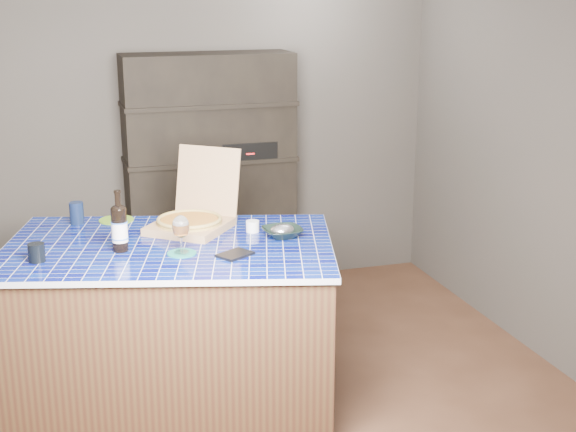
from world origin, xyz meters
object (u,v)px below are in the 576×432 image
object	(u,v)px
pizza_box	(192,219)
wine_glass	(181,228)
bowl	(282,232)
kitchen_island	(172,326)
mead_bottle	(119,227)
dvd_case	(235,254)

from	to	relation	value
pizza_box	wine_glass	size ratio (longest dim) A/B	3.11
pizza_box	wine_glass	world-z (taller)	pizza_box
bowl	wine_glass	bearing A→B (deg)	-168.03
kitchen_island	wine_glass	size ratio (longest dim) A/B	9.85
kitchen_island	wine_glass	xyz separation A→B (m)	(0.04, -0.18, 0.61)
wine_glass	bowl	xyz separation A→B (m)	(0.57, 0.12, -0.11)
pizza_box	mead_bottle	size ratio (longest dim) A/B	1.91
bowl	pizza_box	bearing A→B (deg)	146.78
pizza_box	wine_glass	distance (m)	0.44
pizza_box	kitchen_island	bearing A→B (deg)	-87.38
wine_glass	bowl	bearing A→B (deg)	11.97
wine_glass	dvd_case	distance (m)	0.30
wine_glass	bowl	size ratio (longest dim) A/B	0.93
wine_glass	kitchen_island	bearing A→B (deg)	101.86
mead_bottle	wine_glass	xyz separation A→B (m)	(0.29, -0.14, 0.01)
dvd_case	bowl	size ratio (longest dim) A/B	0.80
mead_bottle	dvd_case	size ratio (longest dim) A/B	1.89
wine_glass	pizza_box	bearing A→B (deg)	72.52
kitchen_island	mead_bottle	xyz separation A→B (m)	(-0.25, -0.04, 0.60)
dvd_case	pizza_box	bearing A→B (deg)	162.27
pizza_box	mead_bottle	world-z (taller)	pizza_box
pizza_box	wine_glass	bearing A→B (deg)	-68.97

